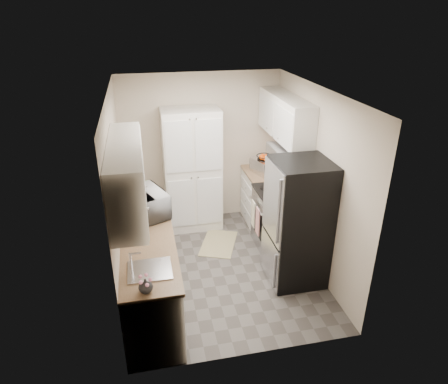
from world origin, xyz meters
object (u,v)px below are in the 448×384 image
(wine_bottle, at_px, (133,190))
(toaster_oven, at_px, (265,166))
(refrigerator, at_px, (298,223))
(pantry_cabinet, at_px, (192,170))
(microwave, at_px, (147,203))
(electric_range, at_px, (279,219))

(wine_bottle, height_order, toaster_oven, wine_bottle)
(refrigerator, relative_size, wine_bottle, 5.00)
(pantry_cabinet, distance_m, microwave, 1.44)
(microwave, relative_size, toaster_oven, 1.50)
(pantry_cabinet, height_order, refrigerator, pantry_cabinet)
(wine_bottle, bearing_deg, refrigerator, -24.73)
(electric_range, xyz_separation_m, microwave, (-1.93, -0.30, 0.61))
(toaster_oven, bearing_deg, microwave, -168.57)
(electric_range, height_order, wine_bottle, wine_bottle)
(pantry_cabinet, height_order, electric_range, pantry_cabinet)
(wine_bottle, bearing_deg, pantry_cabinet, 39.47)
(pantry_cabinet, bearing_deg, toaster_oven, -7.06)
(wine_bottle, distance_m, toaster_oven, 2.20)
(toaster_oven, bearing_deg, electric_range, -107.97)
(refrigerator, bearing_deg, toaster_oven, 88.64)
(electric_range, xyz_separation_m, wine_bottle, (-2.11, 0.16, 0.61))
(refrigerator, bearing_deg, wine_bottle, 155.27)
(pantry_cabinet, xyz_separation_m, wine_bottle, (-0.93, -0.77, 0.09))
(pantry_cabinet, height_order, microwave, pantry_cabinet)
(electric_range, bearing_deg, microwave, -171.14)
(pantry_cabinet, xyz_separation_m, refrigerator, (1.14, -1.73, -0.15))
(electric_range, height_order, toaster_oven, toaster_oven)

